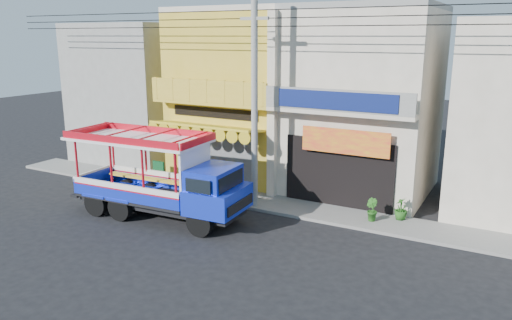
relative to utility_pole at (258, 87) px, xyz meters
The scene contains 11 objects.
ground 6.08m from the utility_pole, 75.53° to the right, with size 90.00×90.00×0.00m, color black.
sidewalk 5.09m from the utility_pole, 39.41° to the left, with size 30.00×2.00×0.12m, color slate.
shophouse_left 5.70m from the utility_pole, 124.03° to the left, with size 6.00×7.50×8.24m.
shophouse_right 5.54m from the utility_pole, 58.56° to the left, with size 6.00×6.75×8.24m.
party_pilaster 1.87m from the utility_pole, 95.46° to the left, with size 0.35×0.30×8.00m, color #BBB19A.
filler_building_left 11.25m from the utility_pole, 155.15° to the left, with size 6.00×6.00×7.60m, color gray.
utility_pole is the anchor object (origin of this frame).
songthaew_truck 4.95m from the utility_pole, 131.58° to the right, with size 7.34×2.74×3.37m.
green_sign 7.50m from the utility_pole, behind, with size 0.64×0.30×0.99m.
potted_plant_b 6.44m from the utility_pole, ahead, with size 0.47×0.38×0.86m, color #235A19.
potted_plant_c 7.23m from the utility_pole, 13.17° to the left, with size 0.49×0.49×0.87m, color #235A19.
Camera 1 is at (8.48, -13.87, 6.97)m, focal length 35.00 mm.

